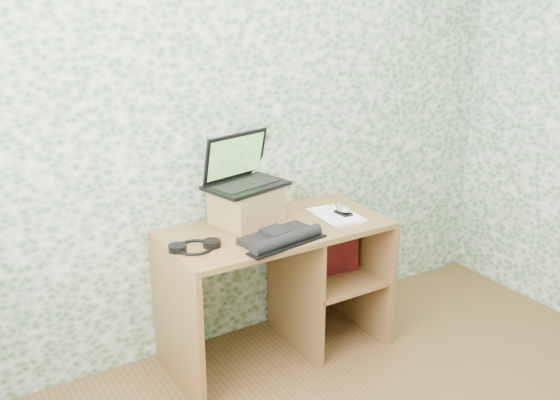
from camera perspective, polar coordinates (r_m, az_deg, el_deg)
wall_back at (r=3.39m, az=-3.12°, el=7.90°), size 3.50×0.00×3.50m
desk at (r=3.46m, az=0.52°, el=-6.19°), size 1.20×0.60×0.75m
riser at (r=3.33m, az=-3.09°, el=-0.42°), size 0.38×0.34×0.19m
laptop at (r=3.31m, az=-3.50°, el=2.43°), size 0.46×0.38×0.27m
keyboard at (r=3.09m, az=0.09°, el=-3.44°), size 0.46×0.29×0.06m
headphones at (r=3.04m, az=-7.79°, el=-4.23°), size 0.25×0.22×0.03m
notepad at (r=3.44m, az=5.14°, el=-1.39°), size 0.24×0.32×0.01m
mouse at (r=3.44m, az=5.81°, el=-0.99°), size 0.07×0.11×0.04m
pen at (r=3.52m, az=5.52°, el=-0.72°), size 0.04×0.14×0.01m
red_box at (r=3.58m, az=5.21°, el=-4.39°), size 0.25×0.11×0.29m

